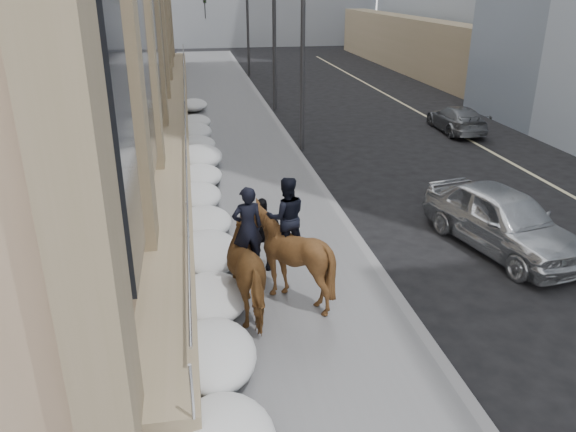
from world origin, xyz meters
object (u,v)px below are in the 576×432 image
object	(u,v)px
mounted_horse_right	(287,250)
car_silver	(503,219)
mounted_horse_left	(255,264)
pedestrian	(262,234)
car_grey	(456,119)

from	to	relation	value
mounted_horse_right	car_silver	bearing A→B (deg)	-164.89
mounted_horse_left	car_silver	size ratio (longest dim) A/B	0.55
pedestrian	car_grey	distance (m)	16.10
mounted_horse_left	mounted_horse_right	size ratio (longest dim) A/B	0.98
mounted_horse_right	car_grey	size ratio (longest dim) A/B	0.66
mounted_horse_right	car_silver	distance (m)	6.16
mounted_horse_left	pedestrian	size ratio (longest dim) A/B	1.50
pedestrian	car_silver	distance (m)	6.27
mounted_horse_left	mounted_horse_right	distance (m)	0.81
mounted_horse_right	mounted_horse_left	bearing A→B (deg)	23.81
mounted_horse_right	pedestrian	world-z (taller)	mounted_horse_right
mounted_horse_left	car_silver	distance (m)	6.95
car_silver	mounted_horse_left	bearing A→B (deg)	-175.44
pedestrian	car_grey	world-z (taller)	pedestrian
pedestrian	mounted_horse_right	bearing A→B (deg)	-68.10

